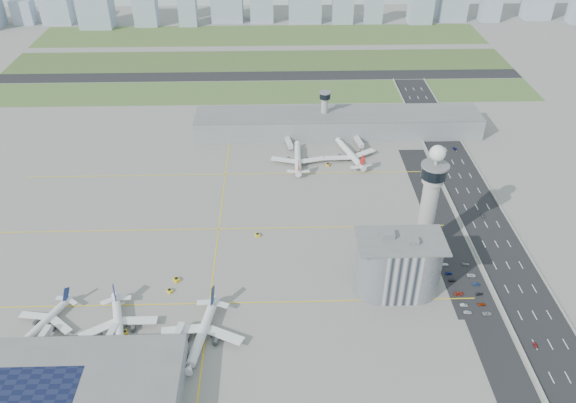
{
  "coord_description": "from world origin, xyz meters",
  "views": [
    {
      "loc": [
        -7.16,
        -228.11,
        194.44
      ],
      "look_at": [
        0.0,
        35.0,
        15.0
      ],
      "focal_mm": 35.0,
      "sensor_mm": 36.0,
      "label": 1
    }
  ],
  "objects_px": {
    "airplane_near_a": "(44,318)",
    "airplane_far_a": "(298,154)",
    "car_lot_9": "(476,284)",
    "car_hw_1": "(483,216)",
    "car_lot_7": "(482,304)",
    "car_hw_0": "(535,345)",
    "secondary_tower": "(325,109)",
    "jet_bridge_far_0": "(287,140)",
    "admin_building": "(398,265)",
    "car_lot_8": "(479,294)",
    "car_lot_2": "(459,293)",
    "airplane_near_b": "(118,323)",
    "car_lot_0": "(468,312)",
    "jet_bridge_far_1": "(356,139)",
    "car_lot_10": "(471,275)",
    "car_lot_5": "(445,265)",
    "jet_bridge_near_0": "(34,353)",
    "airplane_far_b": "(350,150)",
    "tug_2": "(169,291)",
    "car_lot_1": "(464,305)",
    "airplane_near_c": "(201,330)",
    "tug_3": "(257,235)",
    "tug_5": "(360,153)",
    "jet_bridge_near_1": "(104,351)",
    "tug_1": "(176,279)",
    "tug_0": "(125,332)",
    "tug_4": "(328,164)",
    "control_tower": "(430,197)",
    "car_lot_3": "(452,280)",
    "car_lot_11": "(466,264)",
    "car_hw_4": "(419,113)",
    "jet_bridge_near_2": "(173,350)",
    "car_hw_2": "(455,149)",
    "car_lot_6": "(487,314)"
  },
  "relations": [
    {
      "from": "airplane_near_b",
      "to": "tug_5",
      "type": "xyz_separation_m",
      "value": [
        132.33,
        162.46,
        -4.92
      ]
    },
    {
      "from": "admin_building",
      "to": "car_lot_8",
      "type": "height_order",
      "value": "admin_building"
    },
    {
      "from": "airplane_far_b",
      "to": "tug_2",
      "type": "height_order",
      "value": "airplane_far_b"
    },
    {
      "from": "secondary_tower",
      "to": "jet_bridge_far_0",
      "type": "xyz_separation_m",
      "value": [
        -28.0,
        -18.0,
        -15.95
      ]
    },
    {
      "from": "tug_1",
      "to": "car_hw_2",
      "type": "bearing_deg",
      "value": 176.4
    },
    {
      "from": "secondary_tower",
      "to": "jet_bridge_near_0",
      "type": "bearing_deg",
      "value": -124.13
    },
    {
      "from": "tug_5",
      "to": "car_lot_3",
      "type": "bearing_deg",
      "value": 80.55
    },
    {
      "from": "car_lot_11",
      "to": "car_hw_1",
      "type": "height_order",
      "value": "car_lot_11"
    },
    {
      "from": "jet_bridge_near_1",
      "to": "tug_1",
      "type": "height_order",
      "value": "jet_bridge_near_1"
    },
    {
      "from": "control_tower",
      "to": "tug_1",
      "type": "relative_size",
      "value": 18.81
    },
    {
      "from": "airplane_near_a",
      "to": "tug_4",
      "type": "xyz_separation_m",
      "value": [
        143.35,
        141.99,
        -3.95
      ]
    },
    {
      "from": "admin_building",
      "to": "jet_bridge_far_1",
      "type": "bearing_deg",
      "value": 90.0
    },
    {
      "from": "admin_building",
      "to": "tug_4",
      "type": "relative_size",
      "value": 13.03
    },
    {
      "from": "secondary_tower",
      "to": "airplane_far_a",
      "type": "bearing_deg",
      "value": -115.31
    },
    {
      "from": "admin_building",
      "to": "car_lot_5",
      "type": "distance_m",
      "value": 37.34
    },
    {
      "from": "car_lot_10",
      "to": "tug_1",
      "type": "bearing_deg",
      "value": 96.74
    },
    {
      "from": "airplane_near_a",
      "to": "airplane_far_a",
      "type": "relative_size",
      "value": 0.8
    },
    {
      "from": "admin_building",
      "to": "tug_0",
      "type": "height_order",
      "value": "admin_building"
    },
    {
      "from": "jet_bridge_far_0",
      "to": "car_hw_0",
      "type": "distance_m",
      "value": 219.83
    },
    {
      "from": "airplane_near_a",
      "to": "car_hw_1",
      "type": "xyz_separation_m",
      "value": [
        230.04,
        80.36,
        -4.34
      ]
    },
    {
      "from": "airplane_near_a",
      "to": "jet_bridge_near_1",
      "type": "height_order",
      "value": "airplane_near_a"
    },
    {
      "from": "airplane_near_b",
      "to": "car_lot_0",
      "type": "relative_size",
      "value": 10.92
    },
    {
      "from": "car_lot_11",
      "to": "car_hw_4",
      "type": "xyz_separation_m",
      "value": [
        16.21,
        183.89,
        -0.01
      ]
    },
    {
      "from": "car_lot_9",
      "to": "car_hw_1",
      "type": "distance_m",
      "value": 62.5
    },
    {
      "from": "tug_0",
      "to": "car_lot_6",
      "type": "bearing_deg",
      "value": 160.31
    },
    {
      "from": "airplane_near_c",
      "to": "airplane_near_b",
      "type": "bearing_deg",
      "value": -88.7
    },
    {
      "from": "airplane_near_c",
      "to": "tug_3",
      "type": "relative_size",
      "value": 14.37
    },
    {
      "from": "jet_bridge_far_1",
      "to": "car_lot_5",
      "type": "xyz_separation_m",
      "value": [
        29.84,
        -137.1,
        -2.29
      ]
    },
    {
      "from": "secondary_tower",
      "to": "admin_building",
      "type": "height_order",
      "value": "admin_building"
    },
    {
      "from": "airplane_near_b",
      "to": "car_lot_11",
      "type": "xyz_separation_m",
      "value": [
        172.37,
        42.09,
        -5.32
      ]
    },
    {
      "from": "airplane_near_a",
      "to": "car_lot_2",
      "type": "distance_m",
      "value": 198.11
    },
    {
      "from": "admin_building",
      "to": "car_lot_3",
      "type": "bearing_deg",
      "value": 8.73
    },
    {
      "from": "jet_bridge_near_0",
      "to": "car_lot_10",
      "type": "height_order",
      "value": "jet_bridge_near_0"
    },
    {
      "from": "jet_bridge_near_2",
      "to": "airplane_far_a",
      "type": "bearing_deg",
      "value": -10.39
    },
    {
      "from": "airplane_far_b",
      "to": "car_lot_1",
      "type": "height_order",
      "value": "airplane_far_b"
    },
    {
      "from": "tug_1",
      "to": "car_lot_0",
      "type": "xyz_separation_m",
      "value": [
        141.72,
        -26.51,
        -0.34
      ]
    },
    {
      "from": "tug_4",
      "to": "car_hw_1",
      "type": "relative_size",
      "value": 0.96
    },
    {
      "from": "car_lot_7",
      "to": "car_hw_0",
      "type": "height_order",
      "value": "car_lot_7"
    },
    {
      "from": "car_lot_3",
      "to": "car_lot_5",
      "type": "distance_m",
      "value": 12.24
    },
    {
      "from": "tug_0",
      "to": "jet_bridge_near_2",
      "type": "bearing_deg",
      "value": 129.56
    },
    {
      "from": "control_tower",
      "to": "jet_bridge_near_0",
      "type": "relative_size",
      "value": 4.61
    },
    {
      "from": "airplane_near_a",
      "to": "jet_bridge_far_1",
      "type": "relative_size",
      "value": 2.5
    },
    {
      "from": "tug_5",
      "to": "car_lot_8",
      "type": "xyz_separation_m",
      "value": [
        40.3,
        -142.9,
        -0.35
      ]
    },
    {
      "from": "secondary_tower",
      "to": "airplane_far_b",
      "type": "relative_size",
      "value": 0.71
    },
    {
      "from": "control_tower",
      "to": "car_lot_9",
      "type": "bearing_deg",
      "value": -53.07
    },
    {
      "from": "airplane_near_b",
      "to": "car_lot_8",
      "type": "xyz_separation_m",
      "value": [
        172.63,
        19.56,
        -5.28
      ]
    },
    {
      "from": "car_lot_2",
      "to": "car_lot_9",
      "type": "xyz_separation_m",
      "value": [
        10.53,
        6.4,
        -0.03
      ]
    },
    {
      "from": "car_lot_2",
      "to": "car_hw_0",
      "type": "xyz_separation_m",
      "value": [
        24.96,
        -33.59,
        -0.1
      ]
    },
    {
      "from": "admin_building",
      "to": "car_hw_4",
      "type": "height_order",
      "value": "admin_building"
    },
    {
      "from": "jet_bridge_far_1",
      "to": "car_lot_10",
      "type": "relative_size",
      "value": 3.16
    }
  ]
}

